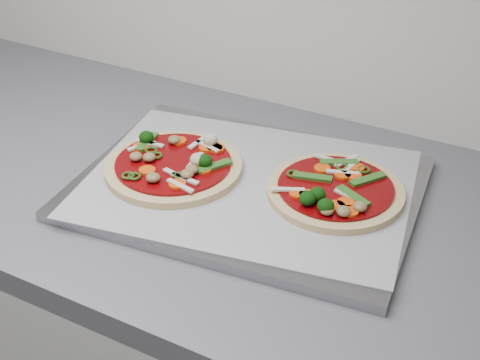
% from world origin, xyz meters
% --- Properties ---
extents(countertop, '(3.60, 0.60, 0.04)m').
position_xyz_m(countertop, '(0.00, 1.30, 0.88)').
color(countertop, slate).
rests_on(countertop, base_cabinet).
extents(baking_tray, '(0.53, 0.41, 0.02)m').
position_xyz_m(baking_tray, '(0.08, 1.31, 0.91)').
color(baking_tray, gray).
rests_on(baking_tray, countertop).
extents(parchment, '(0.53, 0.42, 0.00)m').
position_xyz_m(parchment, '(0.08, 1.31, 0.92)').
color(parchment, '#99999E').
rests_on(parchment, baking_tray).
extents(pizza_left, '(0.23, 0.23, 0.04)m').
position_xyz_m(pizza_left, '(-0.04, 1.29, 0.93)').
color(pizza_left, '#D2B37B').
rests_on(pizza_left, parchment).
extents(pizza_right, '(0.27, 0.27, 0.03)m').
position_xyz_m(pizza_right, '(0.21, 1.34, 0.93)').
color(pizza_right, '#D2B37B').
rests_on(pizza_right, parchment).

